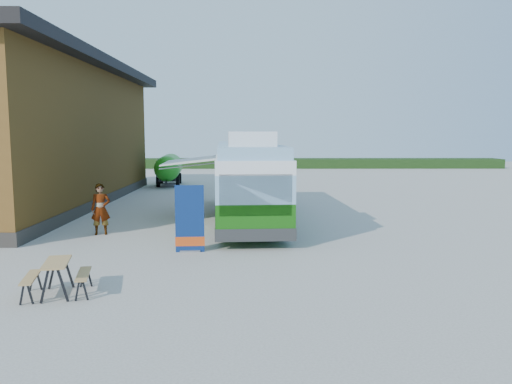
{
  "coord_description": "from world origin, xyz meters",
  "views": [
    {
      "loc": [
        1.26,
        -16.05,
        3.72
      ],
      "look_at": [
        1.38,
        3.66,
        1.4
      ],
      "focal_mm": 35.0,
      "sensor_mm": 36.0,
      "label": 1
    }
  ],
  "objects_px": {
    "slurry_tanker": "(169,168)",
    "banner": "(190,225)",
    "bus": "(247,178)",
    "picnic_table": "(57,270)",
    "person_a": "(101,209)",
    "person_b": "(229,187)"
  },
  "relations": [
    {
      "from": "slurry_tanker",
      "to": "banner",
      "type": "bearing_deg",
      "value": -83.98
    },
    {
      "from": "banner",
      "to": "bus",
      "type": "bearing_deg",
      "value": 71.03
    },
    {
      "from": "bus",
      "to": "picnic_table",
      "type": "xyz_separation_m",
      "value": [
        -4.24,
        -10.38,
        -1.21
      ]
    },
    {
      "from": "bus",
      "to": "person_a",
      "type": "xyz_separation_m",
      "value": [
        -5.33,
        -3.4,
        -0.86
      ]
    },
    {
      "from": "person_a",
      "to": "person_b",
      "type": "height_order",
      "value": "person_a"
    },
    {
      "from": "banner",
      "to": "slurry_tanker",
      "type": "distance_m",
      "value": 21.02
    },
    {
      "from": "banner",
      "to": "picnic_table",
      "type": "distance_m",
      "value": 4.92
    },
    {
      "from": "banner",
      "to": "person_a",
      "type": "bearing_deg",
      "value": 139.22
    },
    {
      "from": "picnic_table",
      "to": "person_a",
      "type": "bearing_deg",
      "value": 85.95
    },
    {
      "from": "bus",
      "to": "banner",
      "type": "distance_m",
      "value": 6.46
    },
    {
      "from": "picnic_table",
      "to": "slurry_tanker",
      "type": "distance_m",
      "value": 24.89
    },
    {
      "from": "bus",
      "to": "person_b",
      "type": "bearing_deg",
      "value": 98.6
    },
    {
      "from": "bus",
      "to": "picnic_table",
      "type": "distance_m",
      "value": 11.27
    },
    {
      "from": "bus",
      "to": "person_b",
      "type": "height_order",
      "value": "bus"
    },
    {
      "from": "banner",
      "to": "slurry_tanker",
      "type": "bearing_deg",
      "value": 97.73
    },
    {
      "from": "slurry_tanker",
      "to": "person_b",
      "type": "bearing_deg",
      "value": -69.07
    },
    {
      "from": "bus",
      "to": "person_b",
      "type": "xyz_separation_m",
      "value": [
        -1.0,
        4.68,
        -0.89
      ]
    },
    {
      "from": "person_b",
      "to": "slurry_tanker",
      "type": "xyz_separation_m",
      "value": [
        -4.79,
        9.78,
        0.34
      ]
    },
    {
      "from": "bus",
      "to": "person_a",
      "type": "bearing_deg",
      "value": -150.95
    },
    {
      "from": "person_a",
      "to": "slurry_tanker",
      "type": "xyz_separation_m",
      "value": [
        -0.46,
        17.86,
        0.31
      ]
    },
    {
      "from": "bus",
      "to": "slurry_tanker",
      "type": "bearing_deg",
      "value": 108.36
    },
    {
      "from": "banner",
      "to": "person_b",
      "type": "xyz_separation_m",
      "value": [
        0.71,
        10.84,
        0.05
      ]
    }
  ]
}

